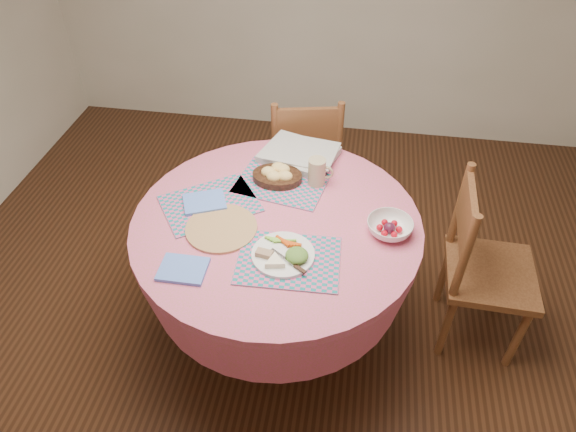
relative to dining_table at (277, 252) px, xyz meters
name	(u,v)px	position (x,y,z in m)	size (l,w,h in m)	color
ground	(279,326)	(0.00, 0.00, -0.56)	(4.00, 4.00, 0.00)	#331C0F
dining_table	(277,252)	(0.00, 0.00, 0.00)	(1.24, 1.24, 0.75)	#CC5F67
chair_right	(481,265)	(0.93, 0.14, -0.08)	(0.42, 0.43, 0.91)	brown
chair_back	(304,159)	(0.01, 0.85, -0.08)	(0.50, 0.48, 0.91)	brown
placemat_front	(289,260)	(0.09, -0.23, 0.20)	(0.40, 0.30, 0.01)	#16797E
placemat_left	(210,204)	(-0.31, 0.06, 0.20)	(0.40, 0.30, 0.01)	#16797E
placemat_back	(282,182)	(-0.02, 0.26, 0.20)	(0.40, 0.30, 0.01)	#16797E
wicker_trivet	(221,228)	(-0.22, -0.09, 0.20)	(0.30, 0.30, 0.01)	#A67948
napkin_near	(183,269)	(-0.30, -0.34, 0.20)	(0.18, 0.14, 0.01)	#5981E6
napkin_far	(204,202)	(-0.33, 0.05, 0.21)	(0.18, 0.14, 0.01)	#5981E6
dinner_plate	(285,254)	(0.07, -0.21, 0.22)	(0.25, 0.25, 0.05)	white
bread_bowl	(277,174)	(-0.04, 0.27, 0.23)	(0.23, 0.23, 0.08)	black
latte_mug	(317,172)	(0.14, 0.27, 0.26)	(0.12, 0.08, 0.13)	tan
fruit_bowl	(390,227)	(0.47, 0.00, 0.22)	(0.24, 0.24, 0.06)	white
newspaper_stack	(300,154)	(0.03, 0.46, 0.22)	(0.41, 0.36, 0.04)	silver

